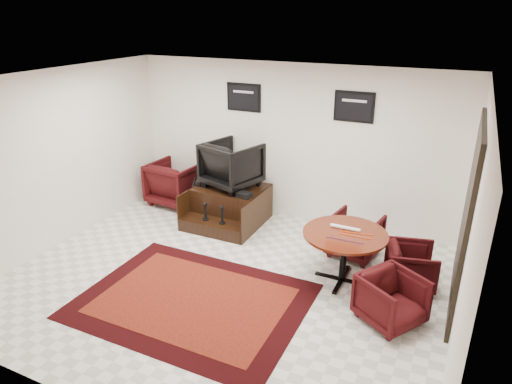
{
  "coord_description": "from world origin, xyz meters",
  "views": [
    {
      "loc": [
        2.79,
        -4.86,
        3.62
      ],
      "look_at": [
        0.08,
        0.9,
        1.06
      ],
      "focal_mm": 32.0,
      "sensor_mm": 36.0,
      "label": 1
    }
  ],
  "objects_px": {
    "meeting_table": "(345,239)",
    "table_chair_back": "(355,233)",
    "table_chair_window": "(411,264)",
    "table_chair_corner": "(392,297)",
    "shine_podium": "(229,206)",
    "armchair_side": "(175,181)",
    "shine_chair": "(232,162)"
  },
  "relations": [
    {
      "from": "meeting_table",
      "to": "table_chair_window",
      "type": "distance_m",
      "value": 0.99
    },
    {
      "from": "table_chair_corner",
      "to": "table_chair_window",
      "type": "bearing_deg",
      "value": 26.73
    },
    {
      "from": "table_chair_back",
      "to": "armchair_side",
      "type": "bearing_deg",
      "value": 1.4
    },
    {
      "from": "meeting_table",
      "to": "table_chair_window",
      "type": "bearing_deg",
      "value": 18.35
    },
    {
      "from": "shine_podium",
      "to": "table_chair_corner",
      "type": "relative_size",
      "value": 1.84
    },
    {
      "from": "meeting_table",
      "to": "table_chair_back",
      "type": "relative_size",
      "value": 1.58
    },
    {
      "from": "table_chair_back",
      "to": "shine_podium",
      "type": "bearing_deg",
      "value": 3.96
    },
    {
      "from": "table_chair_back",
      "to": "table_chair_corner",
      "type": "height_order",
      "value": "table_chair_back"
    },
    {
      "from": "shine_chair",
      "to": "armchair_side",
      "type": "height_order",
      "value": "shine_chair"
    },
    {
      "from": "shine_chair",
      "to": "table_chair_back",
      "type": "relative_size",
      "value": 1.22
    },
    {
      "from": "armchair_side",
      "to": "table_chair_corner",
      "type": "xyz_separation_m",
      "value": [
        4.54,
        -2.02,
        -0.12
      ]
    },
    {
      "from": "shine_chair",
      "to": "table_chair_corner",
      "type": "bearing_deg",
      "value": 166.6
    },
    {
      "from": "shine_podium",
      "to": "shine_chair",
      "type": "distance_m",
      "value": 0.81
    },
    {
      "from": "shine_podium",
      "to": "table_chair_back",
      "type": "relative_size",
      "value": 1.74
    },
    {
      "from": "table_chair_back",
      "to": "table_chair_corner",
      "type": "distance_m",
      "value": 1.67
    },
    {
      "from": "table_chair_back",
      "to": "table_chair_window",
      "type": "relative_size",
      "value": 1.11
    },
    {
      "from": "shine_chair",
      "to": "table_chair_corner",
      "type": "height_order",
      "value": "shine_chair"
    },
    {
      "from": "table_chair_back",
      "to": "shine_chair",
      "type": "bearing_deg",
      "value": 0.73
    },
    {
      "from": "shine_podium",
      "to": "meeting_table",
      "type": "bearing_deg",
      "value": -23.83
    },
    {
      "from": "shine_podium",
      "to": "shine_chair",
      "type": "height_order",
      "value": "shine_chair"
    },
    {
      "from": "shine_podium",
      "to": "table_chair_back",
      "type": "bearing_deg",
      "value": -5.91
    },
    {
      "from": "table_chair_window",
      "to": "table_chair_corner",
      "type": "relative_size",
      "value": 0.95
    },
    {
      "from": "shine_podium",
      "to": "table_chair_back",
      "type": "distance_m",
      "value": 2.38
    },
    {
      "from": "shine_chair",
      "to": "armchair_side",
      "type": "xyz_separation_m",
      "value": [
        -1.37,
        0.17,
        -0.62
      ]
    },
    {
      "from": "armchair_side",
      "to": "table_chair_corner",
      "type": "relative_size",
      "value": 1.34
    },
    {
      "from": "shine_podium",
      "to": "table_chair_window",
      "type": "bearing_deg",
      "value": -13.12
    },
    {
      "from": "meeting_table",
      "to": "table_chair_window",
      "type": "xyz_separation_m",
      "value": [
        0.88,
        0.29,
        -0.34
      ]
    },
    {
      "from": "table_chair_back",
      "to": "table_chair_corner",
      "type": "xyz_separation_m",
      "value": [
        0.81,
        -1.46,
        -0.02
      ]
    },
    {
      "from": "shine_podium",
      "to": "table_chair_window",
      "type": "distance_m",
      "value": 3.36
    },
    {
      "from": "meeting_table",
      "to": "armchair_side",
      "type": "bearing_deg",
      "value": 160.01
    },
    {
      "from": "shine_podium",
      "to": "meeting_table",
      "type": "xyz_separation_m",
      "value": [
        2.39,
        -1.06,
        0.37
      ]
    },
    {
      "from": "table_chair_window",
      "to": "table_chair_corner",
      "type": "distance_m",
      "value": 0.95
    }
  ]
}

